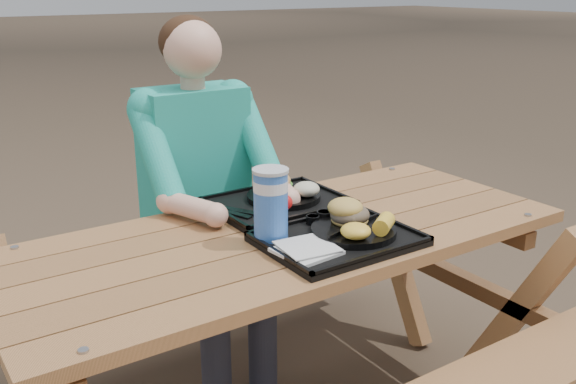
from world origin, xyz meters
TOP-DOWN VIEW (x-y plane):
  - picnic_table at (0.00, 0.00)m, footprint 1.80×1.49m
  - tray_near at (0.07, -0.17)m, footprint 0.45×0.35m
  - tray_far at (0.10, 0.21)m, footprint 0.45×0.35m
  - plate_near at (0.12, -0.17)m, footprint 0.26×0.26m
  - plate_far at (0.13, 0.22)m, footprint 0.26×0.26m
  - napkin_stack at (-0.08, -0.21)m, footprint 0.17×0.17m
  - soda_cup at (-0.10, -0.06)m, footprint 0.10×0.10m
  - condiment_bbq at (0.07, -0.03)m, footprint 0.04×0.04m
  - condiment_mustard at (0.12, -0.03)m, footprint 0.05×0.05m
  - sandwich at (0.15, -0.13)m, footprint 0.12×0.12m
  - mac_cheese at (0.08, -0.24)m, footprint 0.09×0.09m
  - corn_cob at (0.18, -0.25)m, footprint 0.12×0.12m
  - cutlery_far at (-0.08, 0.21)m, footprint 0.11×0.17m
  - burger at (0.11, 0.26)m, footprint 0.12×0.12m
  - baked_beans at (0.06, 0.15)m, footprint 0.08×0.08m
  - potato_salad at (0.18, 0.15)m, footprint 0.09×0.09m
  - diner at (-0.04, 0.57)m, footprint 0.48×0.84m

SIDE VIEW (x-z plane):
  - picnic_table at x=0.00m, z-range 0.00..0.75m
  - diner at x=-0.04m, z-range 0.00..1.28m
  - tray_near at x=0.07m, z-range 0.75..0.77m
  - tray_far at x=0.10m, z-range 0.75..0.77m
  - cutlery_far at x=-0.08m, z-range 0.77..0.78m
  - napkin_stack at x=-0.08m, z-range 0.77..0.79m
  - plate_near at x=0.12m, z-range 0.77..0.79m
  - plate_far at x=0.13m, z-range 0.77..0.79m
  - condiment_bbq at x=0.07m, z-range 0.77..0.80m
  - condiment_mustard at x=0.12m, z-range 0.77..0.80m
  - baked_beans at x=0.06m, z-range 0.79..0.83m
  - mac_cheese at x=0.08m, z-range 0.79..0.83m
  - corn_cob at x=0.18m, z-range 0.79..0.84m
  - potato_salad at x=0.18m, z-range 0.79..0.84m
  - burger at x=0.11m, z-range 0.79..0.90m
  - sandwich at x=0.15m, z-range 0.79..0.91m
  - soda_cup at x=-0.10m, z-range 0.77..0.98m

